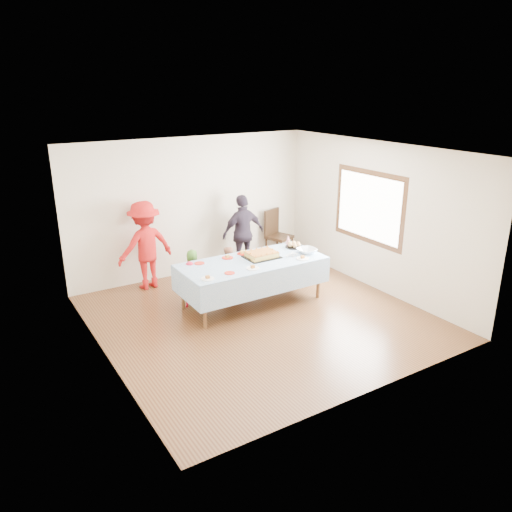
{
  "coord_description": "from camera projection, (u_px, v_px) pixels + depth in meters",
  "views": [
    {
      "loc": [
        -3.97,
        -6.27,
        3.64
      ],
      "look_at": [
        0.11,
        0.3,
        0.95
      ],
      "focal_mm": 35.0,
      "sensor_mm": 36.0,
      "label": 1
    }
  ],
  "objects": [
    {
      "name": "ground",
      "position": [
        260.0,
        317.0,
        8.21
      ],
      "size": [
        5.0,
        5.0,
        0.0
      ],
      "primitive_type": "plane",
      "color": "#4B2815",
      "rests_on": "ground"
    },
    {
      "name": "room_walls",
      "position": [
        263.0,
        212.0,
        7.65
      ],
      "size": [
        5.04,
        5.04,
        2.72
      ],
      "color": "beige",
      "rests_on": "ground"
    },
    {
      "name": "party_table",
      "position": [
        252.0,
        264.0,
        8.49
      ],
      "size": [
        2.5,
        1.1,
        0.78
      ],
      "color": "brown",
      "rests_on": "ground"
    },
    {
      "name": "birthday_cake",
      "position": [
        262.0,
        255.0,
        8.63
      ],
      "size": [
        0.58,
        0.45,
        0.1
      ],
      "color": "black",
      "rests_on": "party_table"
    },
    {
      "name": "rolls_tray",
      "position": [
        294.0,
        245.0,
        9.17
      ],
      "size": [
        0.33,
        0.33,
        0.1
      ],
      "color": "black",
      "rests_on": "party_table"
    },
    {
      "name": "punch_bowl",
      "position": [
        307.0,
        251.0,
        8.86
      ],
      "size": [
        0.34,
        0.34,
        0.08
      ],
      "primitive_type": "imported",
      "color": "silver",
      "rests_on": "party_table"
    },
    {
      "name": "party_hat",
      "position": [
        288.0,
        239.0,
        9.35
      ],
      "size": [
        0.1,
        0.1,
        0.17
      ],
      "primitive_type": "cone",
      "color": "silver",
      "rests_on": "party_table"
    },
    {
      "name": "fork_pile",
      "position": [
        290.0,
        255.0,
        8.69
      ],
      "size": [
        0.24,
        0.18,
        0.07
      ],
      "primitive_type": null,
      "color": "white",
      "rests_on": "party_table"
    },
    {
      "name": "plate_red_far_a",
      "position": [
        199.0,
        263.0,
        8.35
      ],
      "size": [
        0.17,
        0.17,
        0.01
      ],
      "primitive_type": "cylinder",
      "color": "red",
      "rests_on": "party_table"
    },
    {
      "name": "plate_red_far_b",
      "position": [
        227.0,
        258.0,
        8.61
      ],
      "size": [
        0.2,
        0.2,
        0.01
      ],
      "primitive_type": "cylinder",
      "color": "red",
      "rests_on": "party_table"
    },
    {
      "name": "plate_red_far_c",
      "position": [
        242.0,
        254.0,
        8.82
      ],
      "size": [
        0.19,
        0.19,
        0.01
      ],
      "primitive_type": "cylinder",
      "color": "red",
      "rests_on": "party_table"
    },
    {
      "name": "plate_red_far_d",
      "position": [
        266.0,
        250.0,
        9.02
      ],
      "size": [
        0.19,
        0.19,
        0.01
      ],
      "primitive_type": "cylinder",
      "color": "red",
      "rests_on": "party_table"
    },
    {
      "name": "plate_red_near",
      "position": [
        230.0,
        273.0,
        7.92
      ],
      "size": [
        0.17,
        0.17,
        0.01
      ],
      "primitive_type": "cylinder",
      "color": "red",
      "rests_on": "party_table"
    },
    {
      "name": "plate_white_left",
      "position": [
        208.0,
        279.0,
        7.69
      ],
      "size": [
        0.21,
        0.21,
        0.01
      ],
      "primitive_type": "cylinder",
      "color": "white",
      "rests_on": "party_table"
    },
    {
      "name": "plate_white_mid",
      "position": [
        253.0,
        268.0,
        8.13
      ],
      "size": [
        0.22,
        0.22,
        0.01
      ],
      "primitive_type": "cylinder",
      "color": "white",
      "rests_on": "party_table"
    },
    {
      "name": "plate_white_right",
      "position": [
        303.0,
        258.0,
        8.58
      ],
      "size": [
        0.22,
        0.22,
        0.01
      ],
      "primitive_type": "cylinder",
      "color": "white",
      "rests_on": "party_table"
    },
    {
      "name": "dining_chair",
      "position": [
        276.0,
        232.0,
        10.77
      ],
      "size": [
        0.6,
        0.6,
        1.09
      ],
      "rotation": [
        0.0,
        0.0,
        0.34
      ],
      "color": "black",
      "rests_on": "ground"
    },
    {
      "name": "toddler_left",
      "position": [
        190.0,
        284.0,
        8.46
      ],
      "size": [
        0.35,
        0.28,
        0.83
      ],
      "primitive_type": "imported",
      "rotation": [
        0.0,
        0.0,
        2.82
      ],
      "color": "red",
      "rests_on": "ground"
    },
    {
      "name": "toddler_mid",
      "position": [
        193.0,
        272.0,
        8.99
      ],
      "size": [
        0.47,
        0.37,
        0.84
      ],
      "primitive_type": "imported",
      "rotation": [
        0.0,
        0.0,
        2.85
      ],
      "color": "#417727",
      "rests_on": "ground"
    },
    {
      "name": "toddler_right",
      "position": [
        228.0,
        270.0,
        9.05
      ],
      "size": [
        0.48,
        0.4,
        0.87
      ],
      "primitive_type": "imported",
      "rotation": [
        0.0,
        0.0,
        3.33
      ],
      "color": "#BC7958",
      "rests_on": "ground"
    },
    {
      "name": "adult_left",
      "position": [
        145.0,
        245.0,
        9.15
      ],
      "size": [
        1.13,
        0.73,
        1.65
      ],
      "primitive_type": "imported",
      "rotation": [
        0.0,
        0.0,
        3.26
      ],
      "color": "#B41716",
      "rests_on": "ground"
    },
    {
      "name": "adult_right",
      "position": [
        243.0,
        233.0,
        10.04
      ],
      "size": [
        0.92,
        0.39,
        1.57
      ],
      "primitive_type": "imported",
      "rotation": [
        0.0,
        0.0,
        3.15
      ],
      "color": "#2D2432",
      "rests_on": "ground"
    }
  ]
}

